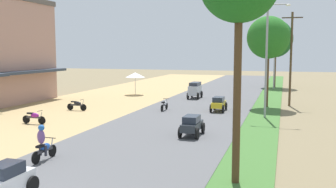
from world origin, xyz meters
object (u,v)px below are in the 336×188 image
(parked_motorbike_second, at_px, (34,117))
(parked_motorbike_third, at_px, (77,105))
(car_van_silver, at_px, (195,89))
(vendor_umbrella, at_px, (135,75))
(utility_pole_near, at_px, (291,57))
(car_sedan_yellow, at_px, (219,103))
(motorbike_foreground_rider, at_px, (43,144))
(median_tree_third, at_px, (276,39))
(car_sedan_charcoal, at_px, (192,125))
(median_tree_second, at_px, (268,38))
(car_hatchback_white, at_px, (7,180))
(motorbike_ahead_second, at_px, (164,104))
(streetlamp_near, at_px, (267,53))
(streetlamp_mid, at_px, (275,56))

(parked_motorbike_second, relative_size, parked_motorbike_third, 1.00)
(car_van_silver, bearing_deg, vendor_umbrella, 168.46)
(parked_motorbike_third, relative_size, utility_pole_near, 0.21)
(car_sedan_yellow, xyz_separation_m, motorbike_foreground_rider, (-5.14, -16.43, 0.11))
(median_tree_third, bearing_deg, parked_motorbike_second, -114.37)
(vendor_umbrella, distance_m, car_sedan_charcoal, 22.04)
(parked_motorbike_third, relative_size, median_tree_second, 0.23)
(parked_motorbike_third, bearing_deg, car_hatchback_white, -66.22)
(median_tree_second, relative_size, motorbike_ahead_second, 4.44)
(car_hatchback_white, relative_size, motorbike_foreground_rider, 1.11)
(car_hatchback_white, distance_m, car_sedan_yellow, 20.95)
(parked_motorbike_second, xyz_separation_m, vendor_umbrella, (-0.07, 18.47, 1.75))
(car_sedan_charcoal, bearing_deg, parked_motorbike_second, 177.57)
(median_tree_third, relative_size, car_sedan_yellow, 4.05)
(parked_motorbike_second, bearing_deg, utility_pole_near, 41.04)
(car_van_silver, bearing_deg, motorbike_ahead_second, -93.65)
(parked_motorbike_third, bearing_deg, parked_motorbike_second, -86.87)
(streetlamp_near, relative_size, utility_pole_near, 1.00)
(parked_motorbike_second, height_order, median_tree_second, median_tree_second)
(streetlamp_near, bearing_deg, car_sedan_yellow, 155.16)
(parked_motorbike_second, distance_m, streetlamp_near, 17.09)
(car_sedan_charcoal, height_order, motorbike_foreground_rider, motorbike_foreground_rider)
(vendor_umbrella, bearing_deg, car_van_silver, -11.54)
(vendor_umbrella, bearing_deg, motorbike_ahead_second, -56.74)
(parked_motorbike_third, height_order, median_tree_second, median_tree_second)
(car_hatchback_white, relative_size, car_van_silver, 0.83)
(median_tree_third, height_order, car_sedan_charcoal, median_tree_third)
(motorbike_foreground_rider, distance_m, motorbike_ahead_second, 15.57)
(median_tree_second, distance_m, motorbike_foreground_rider, 22.92)
(median_tree_third, height_order, streetlamp_mid, median_tree_third)
(car_van_silver, relative_size, motorbike_foreground_rider, 1.34)
(utility_pole_near, distance_m, car_sedan_charcoal, 16.37)
(car_sedan_charcoal, bearing_deg, utility_pole_near, 69.64)
(median_tree_second, distance_m, motorbike_ahead_second, 10.95)
(vendor_umbrella, bearing_deg, car_hatchback_white, -75.90)
(car_hatchback_white, distance_m, car_sedan_charcoal, 11.68)
(vendor_umbrella, relative_size, streetlamp_mid, 0.35)
(motorbike_foreground_rider, bearing_deg, streetlamp_mid, 76.58)
(car_sedan_charcoal, bearing_deg, parked_motorbike_third, 149.95)
(streetlamp_mid, bearing_deg, parked_motorbike_second, -116.33)
(streetlamp_near, xyz_separation_m, utility_pole_near, (1.82, 7.16, -0.46))
(parked_motorbike_third, xyz_separation_m, car_hatchback_white, (7.81, -17.72, 0.19))
(streetlamp_near, bearing_deg, motorbike_foreground_rider, -121.24)
(car_sedan_yellow, bearing_deg, median_tree_second, 48.39)
(parked_motorbike_third, bearing_deg, car_sedan_yellow, 14.41)
(vendor_umbrella, relative_size, car_hatchback_white, 1.26)
(car_sedan_charcoal, xyz_separation_m, motorbike_foreground_rider, (-5.17, -6.90, 0.11))
(streetlamp_mid, bearing_deg, motorbike_foreground_rider, -103.42)
(car_van_silver, relative_size, motorbike_ahead_second, 1.34)
(vendor_umbrella, xyz_separation_m, motorbike_foreground_rider, (5.99, -25.83, -1.45))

